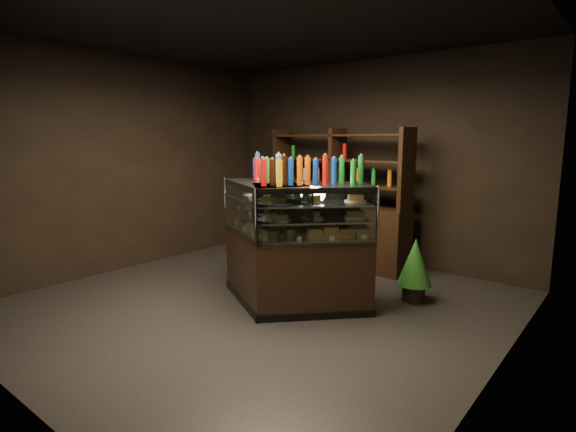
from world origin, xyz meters
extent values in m
plane|color=black|center=(0.00, 0.00, 0.00)|extent=(5.00, 5.00, 0.00)
cube|color=black|center=(0.00, 2.50, 1.50)|extent=(5.00, 0.02, 3.00)
cube|color=black|center=(2.50, 0.00, 1.50)|extent=(0.02, 5.00, 3.00)
cube|color=black|center=(-2.50, 0.00, 1.50)|extent=(0.02, 5.00, 3.00)
cube|color=black|center=(0.00, 0.00, 3.00)|extent=(5.00, 5.00, 0.02)
cube|color=black|center=(0.56, 0.23, 0.40)|extent=(1.30, 1.31, 0.80)
cube|color=black|center=(0.56, 0.23, 0.04)|extent=(1.33, 1.35, 0.08)
cube|color=black|center=(0.56, 0.23, 1.34)|extent=(1.30, 1.31, 0.06)
cube|color=silver|center=(0.56, 0.23, 0.81)|extent=(1.23, 1.24, 0.02)
cube|color=silver|center=(0.56, 0.23, 1.00)|extent=(1.23, 1.24, 0.02)
cube|color=silver|center=(0.56, 0.23, 1.17)|extent=(1.23, 1.24, 0.02)
cube|color=white|center=(0.79, 0.01, 1.09)|extent=(0.86, 0.89, 0.57)
cylinder|color=silver|center=(1.21, 0.46, 1.09)|extent=(0.03, 0.03, 0.59)
cylinder|color=silver|center=(0.35, -0.43, 1.09)|extent=(0.03, 0.03, 0.59)
cube|color=black|center=(-0.03, 0.14, 0.40)|extent=(1.37, 1.14, 0.80)
cube|color=black|center=(-0.03, 0.14, 0.04)|extent=(1.41, 1.18, 0.08)
cube|color=black|center=(-0.03, 0.14, 1.34)|extent=(1.37, 1.14, 0.06)
cube|color=silver|center=(-0.03, 0.14, 0.81)|extent=(1.31, 1.07, 0.02)
cube|color=silver|center=(-0.03, 0.14, 1.00)|extent=(1.31, 1.07, 0.02)
cube|color=silver|center=(-0.03, 0.14, 1.17)|extent=(1.31, 1.07, 0.02)
cube|color=white|center=(-0.19, -0.13, 1.09)|extent=(1.07, 0.61, 0.57)
cylinder|color=silver|center=(0.35, -0.43, 1.09)|extent=(0.03, 0.03, 0.59)
cylinder|color=silver|center=(-0.71, 0.18, 1.09)|extent=(0.03, 0.03, 0.59)
cube|color=#DB974E|center=(0.22, -0.16, 0.85)|extent=(0.19, 0.19, 0.06)
cube|color=#DB974E|center=(0.34, -0.04, 0.85)|extent=(0.19, 0.19, 0.06)
cube|color=#DB974E|center=(0.46, 0.09, 0.85)|extent=(0.19, 0.19, 0.06)
cube|color=#DB974E|center=(0.58, 0.21, 0.85)|extent=(0.19, 0.19, 0.06)
cube|color=#DB974E|center=(0.70, 0.33, 0.85)|extent=(0.19, 0.19, 0.06)
cube|color=#DB974E|center=(0.82, 0.46, 0.85)|extent=(0.19, 0.19, 0.06)
cube|color=#DB974E|center=(0.94, 0.58, 0.85)|extent=(0.19, 0.19, 0.06)
cylinder|color=white|center=(0.24, -0.11, 1.02)|extent=(0.24, 0.24, 0.02)
cube|color=#DB974E|center=(0.24, -0.11, 1.06)|extent=(0.18, 0.18, 0.05)
cylinder|color=white|center=(0.56, 0.23, 1.02)|extent=(0.24, 0.24, 0.02)
cube|color=#DB974E|center=(0.56, 0.23, 1.06)|extent=(0.18, 0.18, 0.05)
cylinder|color=white|center=(0.88, 0.57, 1.02)|extent=(0.24, 0.24, 0.02)
cube|color=#DB974E|center=(0.88, 0.57, 1.06)|extent=(0.18, 0.18, 0.05)
cylinder|color=white|center=(0.24, -0.11, 1.19)|extent=(0.24, 0.24, 0.02)
cube|color=#DB974E|center=(0.24, -0.11, 1.23)|extent=(0.18, 0.18, 0.05)
cylinder|color=white|center=(0.56, 0.23, 1.19)|extent=(0.24, 0.24, 0.02)
cube|color=#DB974E|center=(0.56, 0.23, 1.23)|extent=(0.18, 0.18, 0.05)
cylinder|color=white|center=(0.88, 0.57, 1.19)|extent=(0.24, 0.24, 0.02)
cube|color=#DB974E|center=(0.88, 0.57, 1.23)|extent=(0.18, 0.18, 0.05)
cube|color=#DB974E|center=(-0.49, 0.37, 0.85)|extent=(0.20, 0.17, 0.06)
cube|color=#DB974E|center=(-0.34, 0.29, 0.85)|extent=(0.20, 0.17, 0.06)
cube|color=#DB974E|center=(-0.19, 0.20, 0.85)|extent=(0.20, 0.17, 0.06)
cube|color=#DB974E|center=(-0.04, 0.12, 0.85)|extent=(0.20, 0.17, 0.06)
cube|color=#DB974E|center=(0.11, 0.03, 0.85)|extent=(0.20, 0.17, 0.06)
cube|color=#DB974E|center=(0.26, -0.05, 0.85)|extent=(0.20, 0.17, 0.06)
cube|color=#DB974E|center=(0.41, -0.14, 0.85)|extent=(0.20, 0.17, 0.06)
cylinder|color=white|center=(-0.43, 0.38, 1.02)|extent=(0.24, 0.24, 0.02)
cube|color=#DB974E|center=(-0.43, 0.38, 1.06)|extent=(0.19, 0.16, 0.05)
cylinder|color=white|center=(-0.03, 0.14, 1.02)|extent=(0.24, 0.24, 0.02)
cube|color=#DB974E|center=(-0.03, 0.14, 1.06)|extent=(0.19, 0.16, 0.05)
cylinder|color=white|center=(0.38, -0.09, 1.02)|extent=(0.24, 0.24, 0.02)
cube|color=#DB974E|center=(0.38, -0.09, 1.06)|extent=(0.19, 0.16, 0.05)
cylinder|color=white|center=(-0.43, 0.38, 1.19)|extent=(0.24, 0.24, 0.02)
cube|color=#DB974E|center=(-0.43, 0.38, 1.23)|extent=(0.19, 0.16, 0.05)
cylinder|color=white|center=(-0.03, 0.14, 1.19)|extent=(0.24, 0.24, 0.02)
cube|color=#DB974E|center=(-0.03, 0.14, 1.23)|extent=(0.19, 0.16, 0.05)
cylinder|color=white|center=(0.38, -0.09, 1.19)|extent=(0.24, 0.24, 0.02)
cube|color=#DB974E|center=(0.38, -0.09, 1.23)|extent=(0.19, 0.16, 0.05)
cylinder|color=black|center=(0.20, -0.14, 1.51)|extent=(0.06, 0.06, 0.28)
cylinder|color=silver|center=(0.20, -0.14, 1.66)|extent=(0.03, 0.03, 0.02)
cylinder|color=#D8590A|center=(0.27, -0.07, 1.51)|extent=(0.06, 0.06, 0.28)
cylinder|color=silver|center=(0.27, -0.07, 1.66)|extent=(0.03, 0.03, 0.02)
cylinder|color=#0F38B2|center=(0.33, -0.01, 1.51)|extent=(0.06, 0.06, 0.28)
cylinder|color=silver|center=(0.33, -0.01, 1.66)|extent=(0.03, 0.03, 0.02)
cylinder|color=#B20C0A|center=(0.40, 0.06, 1.51)|extent=(0.06, 0.06, 0.28)
cylinder|color=silver|center=(0.40, 0.06, 1.66)|extent=(0.03, 0.03, 0.02)
cylinder|color=yellow|center=(0.46, 0.13, 1.51)|extent=(0.06, 0.06, 0.28)
cylinder|color=silver|center=(0.46, 0.13, 1.66)|extent=(0.03, 0.03, 0.02)
cylinder|color=silver|center=(0.53, 0.20, 1.51)|extent=(0.06, 0.06, 0.28)
cylinder|color=silver|center=(0.53, 0.20, 1.66)|extent=(0.03, 0.03, 0.02)
cylinder|color=#147223|center=(0.59, 0.26, 1.51)|extent=(0.06, 0.06, 0.28)
cylinder|color=silver|center=(0.59, 0.26, 1.66)|extent=(0.03, 0.03, 0.02)
cylinder|color=black|center=(0.66, 0.33, 1.51)|extent=(0.06, 0.06, 0.28)
cylinder|color=silver|center=(0.66, 0.33, 1.66)|extent=(0.03, 0.03, 0.02)
cylinder|color=#D8590A|center=(0.72, 0.40, 1.51)|extent=(0.06, 0.06, 0.28)
cylinder|color=silver|center=(0.72, 0.40, 1.66)|extent=(0.03, 0.03, 0.02)
cylinder|color=#0F38B2|center=(0.79, 0.47, 1.51)|extent=(0.06, 0.06, 0.28)
cylinder|color=silver|center=(0.79, 0.47, 1.66)|extent=(0.03, 0.03, 0.02)
cylinder|color=#B20C0A|center=(0.85, 0.54, 1.51)|extent=(0.06, 0.06, 0.28)
cylinder|color=silver|center=(0.85, 0.54, 1.66)|extent=(0.03, 0.03, 0.02)
cylinder|color=yellow|center=(0.92, 0.60, 1.51)|extent=(0.06, 0.06, 0.28)
cylinder|color=silver|center=(0.92, 0.60, 1.66)|extent=(0.03, 0.03, 0.02)
cylinder|color=black|center=(-0.48, 0.40, 1.51)|extent=(0.06, 0.06, 0.28)
cylinder|color=silver|center=(-0.48, 0.40, 1.66)|extent=(0.03, 0.03, 0.02)
cylinder|color=#D8590A|center=(-0.40, 0.35, 1.51)|extent=(0.06, 0.06, 0.28)
cylinder|color=silver|center=(-0.40, 0.35, 1.66)|extent=(0.03, 0.03, 0.02)
cylinder|color=#0F38B2|center=(-0.31, 0.31, 1.51)|extent=(0.06, 0.06, 0.28)
cylinder|color=silver|center=(-0.31, 0.31, 1.66)|extent=(0.03, 0.03, 0.02)
cylinder|color=#B20C0A|center=(-0.23, 0.26, 1.51)|extent=(0.06, 0.06, 0.28)
cylinder|color=silver|center=(-0.23, 0.26, 1.66)|extent=(0.03, 0.03, 0.02)
cylinder|color=yellow|center=(-0.15, 0.21, 1.51)|extent=(0.06, 0.06, 0.28)
cylinder|color=silver|center=(-0.15, 0.21, 1.66)|extent=(0.03, 0.03, 0.02)
cylinder|color=silver|center=(-0.07, 0.17, 1.51)|extent=(0.06, 0.06, 0.28)
cylinder|color=silver|center=(-0.07, 0.17, 1.66)|extent=(0.03, 0.03, 0.02)
cylinder|color=#147223|center=(0.01, 0.12, 1.51)|extent=(0.06, 0.06, 0.28)
cylinder|color=silver|center=(0.01, 0.12, 1.66)|extent=(0.03, 0.03, 0.02)
cylinder|color=black|center=(0.09, 0.08, 1.51)|extent=(0.06, 0.06, 0.28)
cylinder|color=silver|center=(0.09, 0.08, 1.66)|extent=(0.03, 0.03, 0.02)
cylinder|color=#D8590A|center=(0.18, 0.03, 1.51)|extent=(0.06, 0.06, 0.28)
cylinder|color=silver|center=(0.18, 0.03, 1.66)|extent=(0.03, 0.03, 0.02)
cylinder|color=#0F38B2|center=(0.26, -0.02, 1.51)|extent=(0.06, 0.06, 0.28)
cylinder|color=silver|center=(0.26, -0.02, 1.66)|extent=(0.03, 0.03, 0.02)
cylinder|color=#B20C0A|center=(0.34, -0.06, 1.51)|extent=(0.06, 0.06, 0.28)
cylinder|color=silver|center=(0.34, -0.06, 1.66)|extent=(0.03, 0.03, 0.02)
cylinder|color=yellow|center=(0.42, -0.11, 1.51)|extent=(0.06, 0.06, 0.28)
cylinder|color=silver|center=(0.42, -0.11, 1.66)|extent=(0.03, 0.03, 0.02)
cylinder|color=black|center=(1.32, 1.18, 0.10)|extent=(0.26, 0.26, 0.19)
cone|color=#1B5919|center=(1.32, 1.18, 0.46)|extent=(0.39, 0.39, 0.54)
cone|color=#1B5919|center=(1.32, 1.18, 0.64)|extent=(0.30, 0.30, 0.38)
cube|color=black|center=(-0.30, 2.05, 0.45)|extent=(2.33, 0.58, 0.90)
cube|color=black|center=(-1.42, 2.13, 1.45)|extent=(0.09, 0.38, 1.10)
cube|color=black|center=(-0.30, 2.05, 1.45)|extent=(0.09, 0.38, 1.10)
cube|color=black|center=(0.82, 1.97, 1.45)|extent=(0.09, 0.38, 1.10)
cube|color=black|center=(-0.30, 2.05, 1.20)|extent=(2.29, 0.53, 0.03)
cube|color=black|center=(-0.30, 2.05, 1.55)|extent=(2.29, 0.53, 0.03)
cube|color=black|center=(-0.30, 2.05, 1.90)|extent=(2.29, 0.53, 0.03)
cylinder|color=black|center=(-1.17, 2.11, 1.32)|extent=(0.06, 0.06, 0.22)
cylinder|color=#D8590A|center=(-0.92, 2.09, 1.32)|extent=(0.06, 0.06, 0.22)
cylinder|color=#0F38B2|center=(-0.67, 2.08, 1.32)|extent=(0.06, 0.06, 0.22)
cylinder|color=#B20C0A|center=(-0.42, 2.06, 1.32)|extent=(0.06, 0.06, 0.22)
cylinder|color=yellow|center=(-0.17, 2.04, 1.32)|extent=(0.06, 0.06, 0.22)
cylinder|color=silver|center=(0.08, 2.02, 1.32)|extent=(0.06, 0.06, 0.22)
cylinder|color=#147223|center=(0.33, 2.01, 1.32)|extent=(0.06, 0.06, 0.22)
cylinder|color=black|center=(0.58, 1.99, 1.32)|extent=(0.06, 0.06, 0.22)
camera|label=1|loc=(3.30, -3.59, 1.83)|focal=28.00mm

